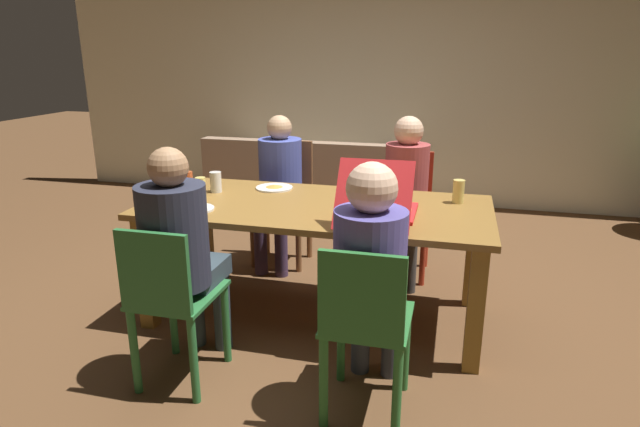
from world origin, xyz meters
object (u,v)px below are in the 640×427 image
at_px(person_0, 180,244).
at_px(drinking_glass_2, 188,179).
at_px(pizza_box_0, 379,207).
at_px(plate_0, 274,187).
at_px(drinking_glass_0, 216,182).
at_px(person_2, 405,186).
at_px(chair_3, 365,326).
at_px(couch, 308,185).
at_px(person_1, 279,179).
at_px(person_3, 371,265).
at_px(drinking_glass_1, 458,191).
at_px(chair_2, 406,208).
at_px(dining_table, 316,221).
at_px(chair_1, 284,198).
at_px(drinking_glass_3, 201,188).
at_px(plate_1, 196,208).
at_px(chair_0, 171,300).

bearing_deg(person_0, drinking_glass_2, 115.51).
relative_size(pizza_box_0, plate_0, 2.49).
bearing_deg(drinking_glass_2, pizza_box_0, -14.73).
distance_m(plate_0, drinking_glass_0, 0.40).
bearing_deg(person_2, chair_3, -90.00).
height_order(person_2, drinking_glass_0, person_2).
bearing_deg(couch, chair_3, -69.96).
relative_size(person_1, person_3, 0.98).
distance_m(person_0, drinking_glass_1, 1.72).
bearing_deg(chair_3, chair_2, 90.00).
bearing_deg(drinking_glass_1, person_2, 126.35).
bearing_deg(pizza_box_0, drinking_glass_1, 42.47).
bearing_deg(person_1, couch, 97.19).
bearing_deg(plate_0, drinking_glass_1, -2.41).
xyz_separation_m(dining_table, plate_0, (-0.38, 0.31, 0.12)).
relative_size(chair_1, pizza_box_0, 1.55).
height_order(person_2, person_3, same).
height_order(chair_1, couch, chair_1).
distance_m(person_2, drinking_glass_3, 1.48).
distance_m(person_0, couch, 3.11).
bearing_deg(drinking_glass_2, drinking_glass_3, -49.59).
height_order(chair_1, drinking_glass_1, chair_1).
bearing_deg(drinking_glass_1, chair_3, -107.37).
xyz_separation_m(dining_table, plate_1, (-0.67, -0.29, 0.12)).
xyz_separation_m(dining_table, chair_2, (0.48, 0.91, -0.15)).
relative_size(chair_1, plate_0, 3.86).
bearing_deg(plate_1, drinking_glass_0, 98.19).
xyz_separation_m(chair_1, person_2, (0.99, -0.13, 0.20)).
bearing_deg(chair_3, plate_0, 124.51).
xyz_separation_m(plate_1, drinking_glass_3, (-0.08, 0.24, 0.06)).
relative_size(plate_1, drinking_glass_0, 1.62).
height_order(pizza_box_0, plate_1, pizza_box_0).
distance_m(drinking_glass_0, drinking_glass_1, 1.59).
bearing_deg(dining_table, plate_1, -156.51).
xyz_separation_m(person_0, couch, (-0.19, 3.07, -0.44)).
xyz_separation_m(person_1, drinking_glass_2, (-0.49, -0.54, 0.10)).
bearing_deg(drinking_glass_0, person_3, -37.65).
bearing_deg(chair_2, plate_0, -144.92).
xyz_separation_m(drinking_glass_2, drinking_glass_3, (0.24, -0.28, 0.02)).
xyz_separation_m(plate_1, drinking_glass_2, (-0.32, 0.52, 0.04)).
relative_size(person_0, chair_1, 1.26).
xyz_separation_m(chair_3, person_3, (-0.00, 0.13, 0.25)).
bearing_deg(drinking_glass_1, chair_2, 119.76).
height_order(person_1, chair_2, person_1).
height_order(chair_3, drinking_glass_3, drinking_glass_3).
bearing_deg(person_1, chair_1, 90.00).
height_order(person_1, couch, person_1).
bearing_deg(chair_0, chair_1, 90.00).
height_order(chair_0, plate_1, chair_0).
xyz_separation_m(person_3, plate_0, (-0.86, 1.12, 0.04)).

